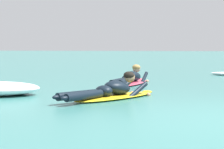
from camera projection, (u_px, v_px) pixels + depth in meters
ground_plane at (210, 73)px, 15.71m from camera, size 120.00×120.00×0.00m
surfer_near at (112, 92)px, 8.10m from camera, size 1.64×2.40×0.54m
surfer_far at (131, 79)px, 11.10m from camera, size 0.79×2.58×0.54m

